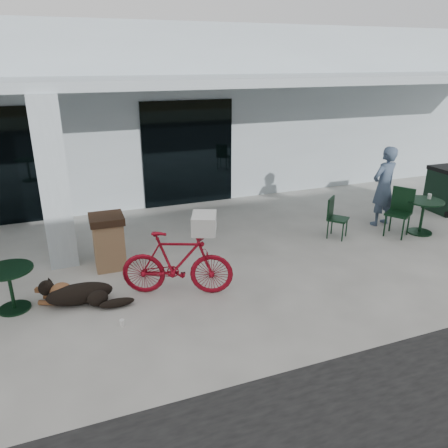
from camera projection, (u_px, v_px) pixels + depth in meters
name	position (u px, v px, depth m)	size (l,w,h in m)	color
ground	(172.00, 307.00, 6.86)	(80.00, 80.00, 0.00)	beige
building	(99.00, 108.00, 13.48)	(22.00, 7.00, 4.50)	silver
storefront_glass_right	(188.00, 154.00, 11.34)	(2.40, 0.06, 2.70)	black
column	(54.00, 184.00, 7.81)	(0.50, 0.50, 3.12)	silver
overhang	(120.00, 82.00, 8.87)	(22.00, 2.80, 0.18)	silver
bicycle	(177.00, 263.00, 7.09)	(0.51, 1.82, 1.10)	maroon
laundry_basket	(204.00, 223.00, 6.84)	(0.50, 0.37, 0.30)	white
dog	(80.00, 293.00, 6.90)	(1.18, 0.39, 0.39)	black
cup_near_dog	(122.00, 323.00, 6.38)	(0.07, 0.07, 0.09)	white
cafe_table_near	(11.00, 289.00, 6.69)	(0.74, 0.74, 0.70)	black
cafe_table_far	(422.00, 217.00, 9.67)	(0.81, 0.81, 0.76)	black
cafe_chair_far_a	(338.00, 218.00, 9.39)	(0.40, 0.44, 0.89)	black
cafe_chair_far_b	(398.00, 213.00, 9.47)	(0.48, 0.52, 1.05)	black
person	(384.00, 186.00, 9.99)	(0.67, 0.44, 1.84)	#3C4D65
cup_on_table	(429.00, 196.00, 9.61)	(0.08, 0.08, 0.11)	white
trash_receptacle	(109.00, 242.00, 8.02)	(0.60, 0.60, 1.02)	#8D6A49
wheeled_bin	(447.00, 190.00, 10.98)	(0.70, 0.89, 1.14)	black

